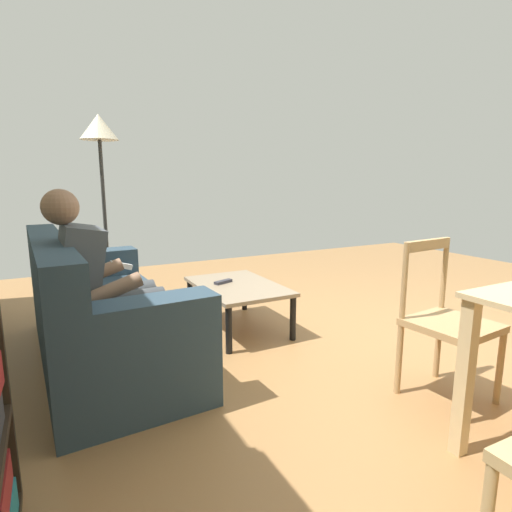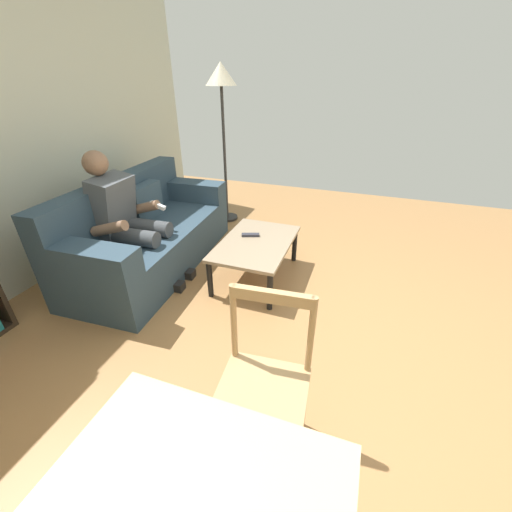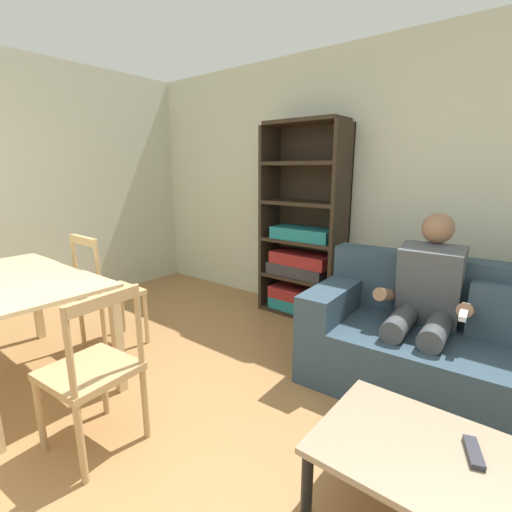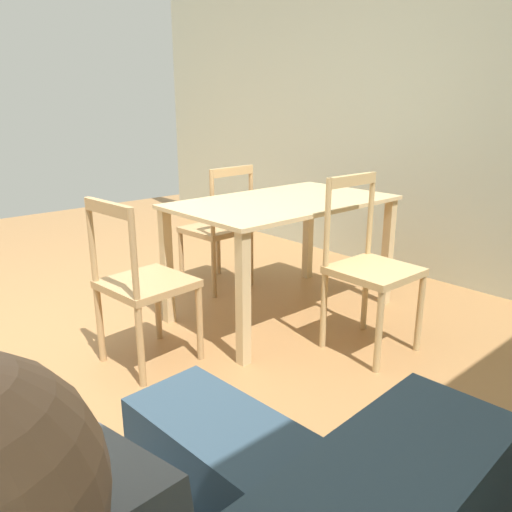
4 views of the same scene
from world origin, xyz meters
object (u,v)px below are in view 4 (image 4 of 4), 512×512
dining_chair_near_wall (370,268)px  dining_chair_facing_couch (142,284)px  dining_table (283,218)px  dining_chair_by_doorway (218,229)px

dining_chair_near_wall → dining_chair_facing_couch: 1.24m
dining_table → dining_chair_near_wall: bearing=90.1°
dining_table → dining_chair_facing_couch: bearing=0.1°
dining_table → dining_chair_facing_couch: size_ratio=1.55×
dining_chair_by_doorway → dining_chair_near_wall: bearing=89.9°
dining_table → dining_chair_facing_couch: 1.06m
dining_chair_near_wall → dining_chair_by_doorway: (-0.00, -1.38, -0.03)m
dining_table → dining_chair_near_wall: dining_chair_near_wall is taller
dining_chair_near_wall → dining_chair_by_doorway: size_ratio=1.06×
dining_chair_near_wall → dining_chair_facing_couch: dining_chair_near_wall is taller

